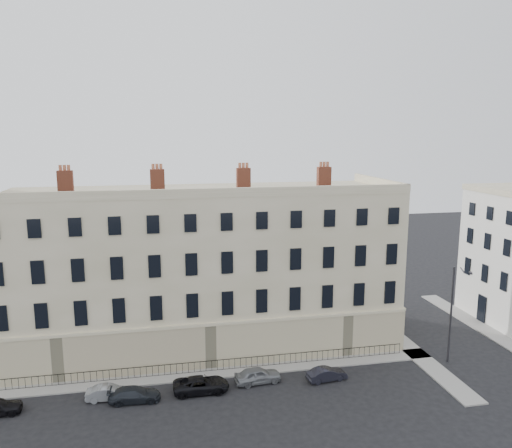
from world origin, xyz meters
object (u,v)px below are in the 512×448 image
(car_c, at_px, (134,394))
(car_e, at_px, (258,375))
(car_d, at_px, (201,385))
(car_b, at_px, (109,393))
(car_f, at_px, (327,374))
(streetlamp, at_px, (452,310))

(car_c, xyz_separation_m, car_e, (9.85, 0.98, 0.08))
(car_c, distance_m, car_d, 5.16)
(car_b, bearing_deg, car_d, -89.94)
(car_d, height_order, car_f, car_d)
(car_e, xyz_separation_m, streetlamp, (17.55, 0.22, 4.23))
(car_f, height_order, streetlamp, streetlamp)
(car_d, bearing_deg, streetlamp, -87.92)
(car_c, xyz_separation_m, car_d, (5.14, 0.43, 0.05))
(car_b, height_order, car_e, car_e)
(car_c, relative_size, car_d, 0.89)
(car_c, relative_size, streetlamp, 0.45)
(car_d, relative_size, car_f, 1.32)
(car_e, relative_size, car_f, 1.14)
(car_b, relative_size, car_c, 0.87)
(car_d, xyz_separation_m, streetlamp, (22.25, 0.77, 4.27))
(car_b, xyz_separation_m, car_e, (11.79, 0.29, 0.09))
(car_c, bearing_deg, car_b, 73.59)
(car_b, height_order, car_f, car_b)
(car_c, relative_size, car_e, 1.02)
(streetlamp, bearing_deg, car_e, -155.99)
(car_b, bearing_deg, car_f, -89.37)
(car_c, distance_m, streetlamp, 27.76)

